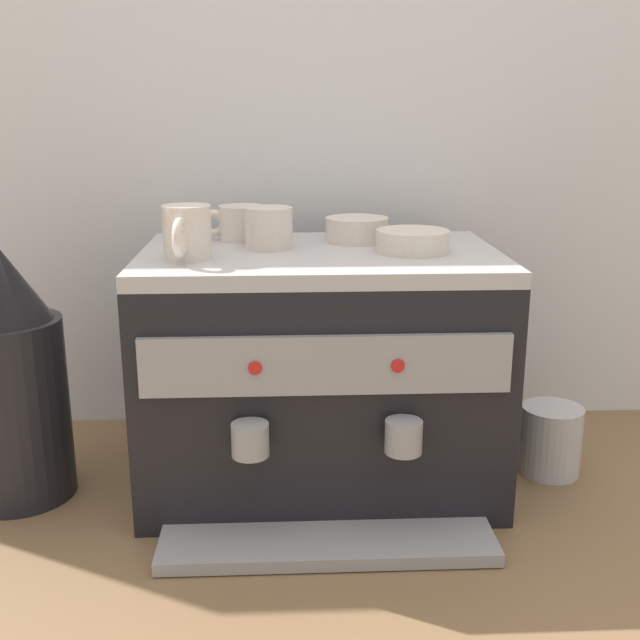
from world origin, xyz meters
name	(u,v)px	position (x,y,z in m)	size (l,w,h in m)	color
ground_plane	(320,477)	(0.00, 0.00, 0.00)	(4.00, 4.00, 0.00)	brown
tiled_backsplash_wall	(313,154)	(0.00, 0.30, 0.56)	(2.80, 0.03, 1.11)	silver
espresso_machine	(320,370)	(0.00, 0.00, 0.21)	(0.60, 0.49, 0.42)	black
ceramic_cup_0	(240,223)	(-0.14, 0.11, 0.45)	(0.12, 0.08, 0.06)	beige
ceramic_cup_1	(186,233)	(-0.21, -0.07, 0.46)	(0.08, 0.12, 0.08)	beige
ceramic_cup_2	(268,228)	(-0.09, 0.03, 0.45)	(0.08, 0.12, 0.07)	beige
ceramic_bowl_0	(413,241)	(0.15, -0.02, 0.43)	(0.12, 0.12, 0.04)	beige
ceramic_bowl_1	(357,230)	(0.07, 0.09, 0.44)	(0.11, 0.11, 0.04)	beige
coffee_grinder	(10,380)	(-0.52, -0.04, 0.21)	(0.19, 0.19, 0.44)	black
milk_pitcher	(550,439)	(0.42, 0.00, 0.06)	(0.11, 0.11, 0.13)	#B7B7BC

